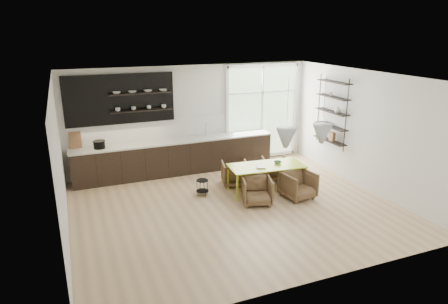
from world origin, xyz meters
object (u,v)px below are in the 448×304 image
(armchair_back_left, at_px, (235,173))
(wire_stool, at_px, (202,185))
(armchair_front_left, at_px, (257,191))
(armchair_front_right, at_px, (298,185))
(armchair_back_right, at_px, (275,169))
(dining_table, at_px, (266,167))

(armchair_back_left, bearing_deg, wire_stool, 33.02)
(armchair_back_left, relative_size, wire_stool, 1.71)
(armchair_front_left, relative_size, wire_stool, 1.75)
(armchair_front_left, relative_size, armchair_front_right, 0.96)
(armchair_back_left, height_order, armchair_front_right, armchair_front_right)
(armchair_back_left, distance_m, wire_stool, 1.06)
(armchair_back_left, relative_size, armchair_front_right, 0.94)
(armchair_back_right, height_order, wire_stool, armchair_back_right)
(armchair_front_left, distance_m, wire_stool, 1.36)
(armchair_back_left, distance_m, armchair_front_left, 1.25)
(armchair_back_right, height_order, armchair_front_left, armchair_front_left)
(armchair_front_right, bearing_deg, wire_stool, 146.10)
(armchair_back_left, height_order, wire_stool, armchair_back_left)
(dining_table, distance_m, wire_stool, 1.62)
(dining_table, distance_m, armchair_back_left, 0.92)
(dining_table, xyz_separation_m, armchair_back_left, (-0.54, 0.68, -0.32))
(dining_table, height_order, armchair_front_right, dining_table)
(armchair_front_left, bearing_deg, wire_stool, 154.79)
(wire_stool, bearing_deg, dining_table, -12.44)
(armchair_front_left, xyz_separation_m, wire_stool, (-1.01, 0.91, -0.06))
(dining_table, xyz_separation_m, wire_stool, (-1.54, 0.34, -0.37))
(armchair_back_left, bearing_deg, dining_table, 143.01)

